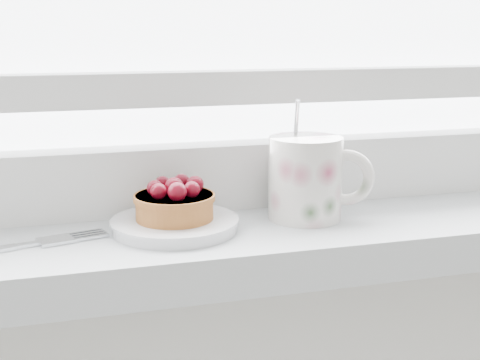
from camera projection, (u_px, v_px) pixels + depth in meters
name	position (u px, v px, depth m)	size (l,w,h in m)	color
saucer	(175.00, 225.00, 0.65)	(0.12, 0.12, 0.01)	silver
raspberry_tart	(175.00, 202.00, 0.64)	(0.08, 0.08, 0.04)	brown
floral_mug	(308.00, 176.00, 0.68)	(0.12, 0.10, 0.12)	silver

